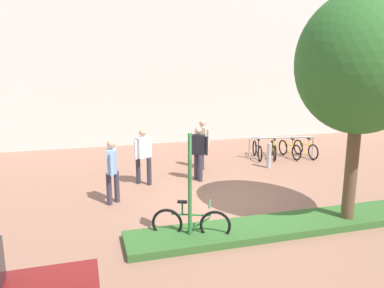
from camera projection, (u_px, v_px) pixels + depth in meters
The scene contains 12 objects.
ground_plane at pixel (224, 201), 10.24m from camera, with size 60.00×60.00×0.00m, color #936651.
building_facade at pixel (160, 32), 17.03m from camera, with size 28.00×1.20×10.00m, color silver.
planter_strip at pixel (281, 226), 8.49m from camera, with size 7.00×1.10×0.16m, color #336028.
tree_sidewalk at pixel (361, 64), 8.02m from camera, with size 2.77×2.77×5.19m.
parking_sign_post at pixel (190, 172), 7.61m from camera, with size 0.13×0.35×2.31m.
bike_at_sign at pixel (191, 224), 7.96m from camera, with size 1.58×0.69×0.86m.
bike_rack_cluster at pixel (282, 149), 14.80m from camera, with size 2.64×1.87×0.83m.
bollard_steel at pixel (269, 156), 13.33m from camera, with size 0.16×0.16×0.90m, color #ADADB2.
person_casual_tan at pixel (112, 168), 9.87m from camera, with size 0.35×0.61×1.72m.
person_shirt_blue at pixel (202, 141), 13.17m from camera, with size 0.43×0.50×1.72m.
person_shirt_white at pixel (143, 153), 11.44m from camera, with size 0.56×0.39×1.72m.
person_suited_navy at pixel (198, 150), 11.82m from camera, with size 0.54×0.41×1.72m.
Camera 1 is at (-3.50, -9.07, 3.68)m, focal length 35.41 mm.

